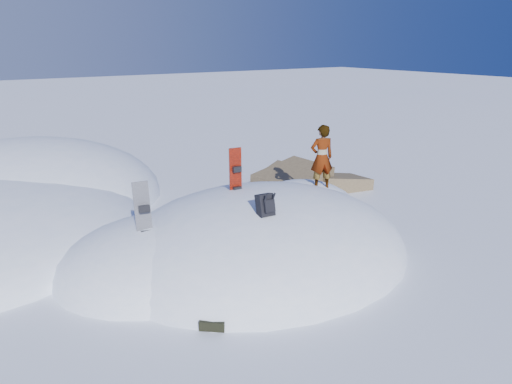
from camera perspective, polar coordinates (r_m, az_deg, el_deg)
ground at (r=11.43m, az=0.59°, el=-7.21°), size 120.00×120.00×0.00m
snow_mound at (r=11.52m, az=-0.80°, el=-7.00°), size 8.00×6.00×3.00m
rock_outcrop at (r=15.79m, az=5.40°, el=-0.30°), size 4.68×4.41×1.68m
snowboard_red at (r=11.21m, az=-2.30°, el=1.22°), size 0.30×0.17×1.57m
snowboard_dark at (r=10.16m, az=-12.64°, el=-3.53°), size 0.37×0.37×1.70m
backpack at (r=9.78m, az=1.11°, el=-1.50°), size 0.34×0.39×0.52m
gear_pile at (r=8.93m, az=-4.55°, el=-13.88°), size 0.85×0.76×0.22m
person at (r=12.39m, az=7.52°, el=3.92°), size 0.68×0.55×1.63m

